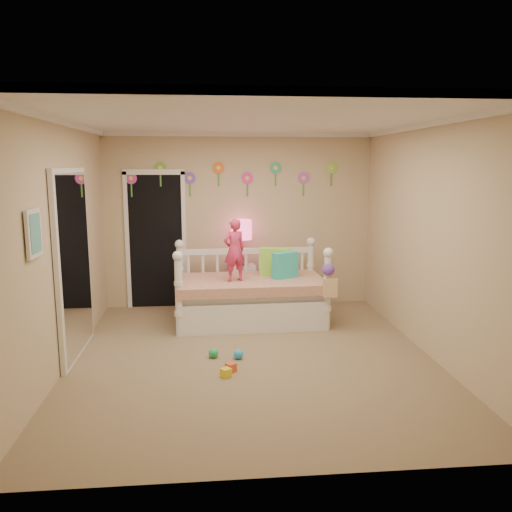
{
  "coord_description": "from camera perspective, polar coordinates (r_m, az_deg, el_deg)",
  "views": [
    {
      "loc": [
        -0.47,
        -5.44,
        2.13
      ],
      "look_at": [
        0.1,
        0.6,
        1.05
      ],
      "focal_mm": 35.91,
      "sensor_mm": 36.0,
      "label": 1
    }
  ],
  "objects": [
    {
      "name": "hanging_bag",
      "position": [
        6.59,
        8.07,
        -2.83
      ],
      "size": [
        0.2,
        0.16,
        0.36
      ],
      "primitive_type": null,
      "color": "beige",
      "rests_on": "daybed"
    },
    {
      "name": "closet_doorway",
      "position": [
        7.79,
        -11.09,
        1.83
      ],
      "size": [
        0.9,
        0.04,
        2.07
      ],
      "primitive_type": "cube",
      "color": "black",
      "rests_on": "back_wall"
    },
    {
      "name": "back_wall",
      "position": [
        7.75,
        -1.88,
        3.94
      ],
      "size": [
        4.0,
        0.01,
        2.6
      ],
      "primitive_type": "cube",
      "color": "tan",
      "rests_on": "floor"
    },
    {
      "name": "floor",
      "position": [
        5.86,
        -0.43,
        -11.22
      ],
      "size": [
        4.0,
        4.5,
        0.01
      ],
      "primitive_type": "cube",
      "color": "#7F684C",
      "rests_on": "ground"
    },
    {
      "name": "mirror_closet",
      "position": [
        6.03,
        -19.62,
        -0.82
      ],
      "size": [
        0.07,
        1.3,
        2.1
      ],
      "primitive_type": "cube",
      "color": "white",
      "rests_on": "left_wall"
    },
    {
      "name": "ceiling",
      "position": [
        5.48,
        -0.47,
        15.02
      ],
      "size": [
        4.0,
        4.5,
        0.01
      ],
      "primitive_type": "cube",
      "color": "white",
      "rests_on": "floor"
    },
    {
      "name": "left_wall",
      "position": [
        5.71,
        -20.88,
        1.07
      ],
      "size": [
        0.01,
        4.5,
        2.6
      ],
      "primitive_type": "cube",
      "color": "tan",
      "rests_on": "floor"
    },
    {
      "name": "nightstand",
      "position": [
        7.71,
        -1.61,
        -3.4
      ],
      "size": [
        0.42,
        0.33,
        0.66
      ],
      "primitive_type": "cube",
      "rotation": [
        0.0,
        0.0,
        0.08
      ],
      "color": "white",
      "rests_on": "floor"
    },
    {
      "name": "daybed",
      "position": [
        6.97,
        -0.67,
        -3.03
      ],
      "size": [
        2.05,
        1.15,
        1.09
      ],
      "primitive_type": null,
      "rotation": [
        0.0,
        0.0,
        0.03
      ],
      "color": "white",
      "rests_on": "floor"
    },
    {
      "name": "table_lamp",
      "position": [
        7.57,
        -1.63,
        2.33
      ],
      "size": [
        0.31,
        0.31,
        0.68
      ],
      "color": "#E31E89",
      "rests_on": "nightstand"
    },
    {
      "name": "pillow_lime",
      "position": [
        7.13,
        2.1,
        -0.64
      ],
      "size": [
        0.43,
        0.24,
        0.39
      ],
      "primitive_type": "cube",
      "rotation": [
        0.0,
        0.0,
        -0.22
      ],
      "color": "#96E445",
      "rests_on": "daybed"
    },
    {
      "name": "wall_picture",
      "position": [
        4.81,
        -23.53,
        2.34
      ],
      "size": [
        0.05,
        0.34,
        0.42
      ],
      "primitive_type": "cube",
      "color": "white",
      "rests_on": "left_wall"
    },
    {
      "name": "child",
      "position": [
        6.74,
        -2.44,
        0.65
      ],
      "size": [
        0.36,
        0.3,
        0.83
      ],
      "primitive_type": "imported",
      "rotation": [
        0.0,
        0.0,
        3.52
      ],
      "color": "#DB315E",
      "rests_on": "daybed"
    },
    {
      "name": "crown_molding",
      "position": [
        5.47,
        -0.47,
        14.71
      ],
      "size": [
        4.0,
        4.5,
        0.06
      ],
      "primitive_type": null,
      "color": "white",
      "rests_on": "ceiling"
    },
    {
      "name": "right_wall",
      "position": [
        6.03,
        18.86,
        1.64
      ],
      "size": [
        0.01,
        4.5,
        2.6
      ],
      "primitive_type": "cube",
      "color": "tan",
      "rests_on": "floor"
    },
    {
      "name": "pillow_turquoise",
      "position": [
        6.96,
        3.26,
        -1.04
      ],
      "size": [
        0.37,
        0.27,
        0.35
      ],
      "primitive_type": "cube",
      "rotation": [
        0.0,
        0.0,
        0.47
      ],
      "color": "#24B8A0",
      "rests_on": "daybed"
    },
    {
      "name": "flower_decals",
      "position": [
        7.69,
        -2.58,
        8.67
      ],
      "size": [
        3.4,
        0.02,
        0.5
      ],
      "primitive_type": null,
      "color": "#B2668C",
      "rests_on": "back_wall"
    },
    {
      "name": "toy_scatter",
      "position": [
        5.71,
        -2.3,
        -11.24
      ],
      "size": [
        1.27,
        1.51,
        0.11
      ],
      "primitive_type": null,
      "rotation": [
        0.0,
        0.0,
        0.43
      ],
      "color": "#996666",
      "rests_on": "floor"
    }
  ]
}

